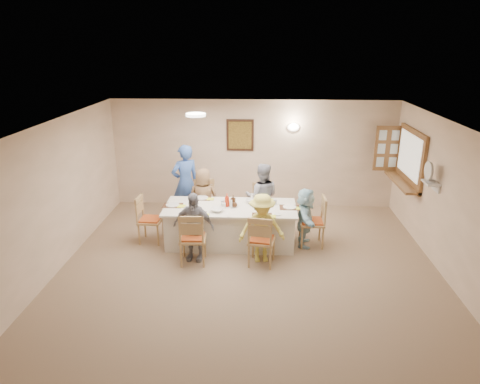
{
  "coord_description": "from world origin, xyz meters",
  "views": [
    {
      "loc": [
        0.17,
        -6.14,
        3.7
      ],
      "look_at": [
        -0.2,
        1.4,
        1.05
      ],
      "focal_mm": 32.0,
      "sensor_mm": 36.0,
      "label": 1
    }
  ],
  "objects_px": {
    "diner_front_left": "(194,227)",
    "diner_front_right": "(262,228)",
    "chair_front_right": "(262,239)",
    "chair_left_end": "(150,219)",
    "desk_fan": "(430,174)",
    "diner_back_left": "(204,199)",
    "chair_right_end": "(312,221)",
    "diner_right_end": "(305,217)",
    "chair_front_left": "(193,237)",
    "dining_table": "(230,225)",
    "diner_back_right": "(262,197)",
    "condiment_ketchup": "(227,200)",
    "chair_back_left": "(205,204)",
    "chair_back_right": "(262,206)",
    "caregiver": "(185,183)",
    "serving_hatch": "(411,157)"
  },
  "relations": [
    {
      "from": "chair_back_right",
      "to": "caregiver",
      "type": "bearing_deg",
      "value": 166.97
    },
    {
      "from": "diner_back_left",
      "to": "condiment_ketchup",
      "type": "xyz_separation_m",
      "value": [
        0.54,
        -0.67,
        0.23
      ]
    },
    {
      "from": "chair_front_right",
      "to": "diner_back_right",
      "type": "height_order",
      "value": "diner_back_right"
    },
    {
      "from": "chair_front_left",
      "to": "caregiver",
      "type": "bearing_deg",
      "value": -80.05
    },
    {
      "from": "desk_fan",
      "to": "chair_right_end",
      "type": "relative_size",
      "value": 0.3
    },
    {
      "from": "desk_fan",
      "to": "diner_front_left",
      "type": "relative_size",
      "value": 0.24
    },
    {
      "from": "chair_back_left",
      "to": "diner_right_end",
      "type": "relative_size",
      "value": 0.86
    },
    {
      "from": "diner_front_left",
      "to": "diner_front_right",
      "type": "height_order",
      "value": "diner_front_left"
    },
    {
      "from": "chair_front_right",
      "to": "chair_left_end",
      "type": "distance_m",
      "value": 2.29
    },
    {
      "from": "desk_fan",
      "to": "dining_table",
      "type": "distance_m",
      "value": 3.69
    },
    {
      "from": "diner_front_right",
      "to": "diner_right_end",
      "type": "xyz_separation_m",
      "value": [
        0.82,
        0.68,
        -0.06
      ]
    },
    {
      "from": "chair_back_left",
      "to": "chair_back_right",
      "type": "bearing_deg",
      "value": -5.97
    },
    {
      "from": "chair_back_left",
      "to": "diner_front_left",
      "type": "bearing_deg",
      "value": -95.97
    },
    {
      "from": "chair_back_right",
      "to": "caregiver",
      "type": "xyz_separation_m",
      "value": [
        -1.65,
        0.35,
        0.38
      ]
    },
    {
      "from": "chair_back_right",
      "to": "diner_right_end",
      "type": "height_order",
      "value": "diner_right_end"
    },
    {
      "from": "diner_back_left",
      "to": "diner_front_left",
      "type": "bearing_deg",
      "value": 91.32
    },
    {
      "from": "chair_front_left",
      "to": "diner_back_left",
      "type": "xyz_separation_m",
      "value": [
        0.0,
        1.48,
        0.16
      ]
    },
    {
      "from": "chair_left_end",
      "to": "desk_fan",
      "type": "bearing_deg",
      "value": -90.98
    },
    {
      "from": "diner_back_left",
      "to": "diner_back_right",
      "type": "relative_size",
      "value": 0.92
    },
    {
      "from": "diner_back_left",
      "to": "caregiver",
      "type": "bearing_deg",
      "value": -44.92
    },
    {
      "from": "diner_back_left",
      "to": "diner_back_right",
      "type": "distance_m",
      "value": 1.2
    },
    {
      "from": "chair_back_left",
      "to": "caregiver",
      "type": "relative_size",
      "value": 0.59
    },
    {
      "from": "chair_right_end",
      "to": "diner_back_left",
      "type": "height_order",
      "value": "diner_back_left"
    },
    {
      "from": "serving_hatch",
      "to": "chair_front_left",
      "type": "distance_m",
      "value": 4.68
    },
    {
      "from": "desk_fan",
      "to": "chair_back_left",
      "type": "relative_size",
      "value": 0.3
    },
    {
      "from": "dining_table",
      "to": "chair_front_right",
      "type": "bearing_deg",
      "value": -53.13
    },
    {
      "from": "chair_back_left",
      "to": "desk_fan",
      "type": "bearing_deg",
      "value": -21.49
    },
    {
      "from": "diner_right_end",
      "to": "chair_front_right",
      "type": "bearing_deg",
      "value": 138.89
    },
    {
      "from": "chair_back_left",
      "to": "diner_front_left",
      "type": "xyz_separation_m",
      "value": [
        0.0,
        -1.48,
        0.14
      ]
    },
    {
      "from": "desk_fan",
      "to": "diner_back_left",
      "type": "bearing_deg",
      "value": 166.06
    },
    {
      "from": "dining_table",
      "to": "diner_back_right",
      "type": "relative_size",
      "value": 1.75
    },
    {
      "from": "chair_front_right",
      "to": "chair_right_end",
      "type": "height_order",
      "value": "chair_right_end"
    },
    {
      "from": "chair_left_end",
      "to": "chair_back_right",
      "type": "bearing_deg",
      "value": -66.78
    },
    {
      "from": "chair_right_end",
      "to": "diner_right_end",
      "type": "xyz_separation_m",
      "value": [
        -0.13,
        0.0,
        0.08
      ]
    },
    {
      "from": "chair_front_left",
      "to": "diner_front_left",
      "type": "height_order",
      "value": "diner_front_left"
    },
    {
      "from": "diner_front_left",
      "to": "diner_right_end",
      "type": "relative_size",
      "value": 1.1
    },
    {
      "from": "caregiver",
      "to": "desk_fan",
      "type": "bearing_deg",
      "value": 130.07
    },
    {
      "from": "serving_hatch",
      "to": "diner_back_right",
      "type": "height_order",
      "value": "serving_hatch"
    },
    {
      "from": "chair_right_end",
      "to": "caregiver",
      "type": "relative_size",
      "value": 0.59
    },
    {
      "from": "chair_front_left",
      "to": "dining_table",
      "type": "bearing_deg",
      "value": -129.92
    },
    {
      "from": "chair_back_left",
      "to": "diner_front_left",
      "type": "distance_m",
      "value": 1.49
    },
    {
      "from": "chair_front_left",
      "to": "diner_front_left",
      "type": "relative_size",
      "value": 0.77
    },
    {
      "from": "chair_front_right",
      "to": "condiment_ketchup",
      "type": "height_order",
      "value": "condiment_ketchup"
    },
    {
      "from": "chair_left_end",
      "to": "chair_right_end",
      "type": "height_order",
      "value": "chair_right_end"
    },
    {
      "from": "chair_front_left",
      "to": "diner_right_end",
      "type": "relative_size",
      "value": 0.85
    },
    {
      "from": "chair_left_end",
      "to": "diner_front_right",
      "type": "xyz_separation_m",
      "value": [
        2.15,
        -0.68,
        0.16
      ]
    },
    {
      "from": "condiment_ketchup",
      "to": "diner_front_left",
      "type": "bearing_deg",
      "value": -127.91
    },
    {
      "from": "chair_back_right",
      "to": "chair_front_right",
      "type": "distance_m",
      "value": 1.6
    },
    {
      "from": "dining_table",
      "to": "diner_right_end",
      "type": "relative_size",
      "value": 2.17
    },
    {
      "from": "chair_front_left",
      "to": "diner_front_left",
      "type": "distance_m",
      "value": 0.19
    }
  ]
}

